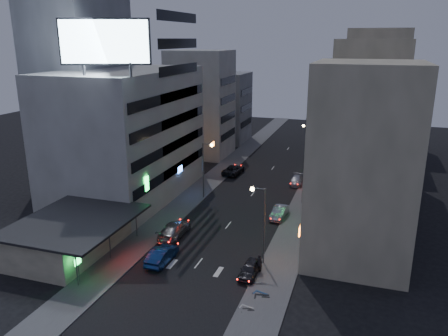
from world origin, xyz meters
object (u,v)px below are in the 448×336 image
at_px(scooter_black_a, 254,303).
at_px(scooter_black_b, 270,289).
at_px(scooter_silver_b, 261,277).
at_px(parked_car_left, 233,170).
at_px(road_car_blue, 162,255).
at_px(scooter_silver_a, 255,303).
at_px(road_car_silver, 174,230).
at_px(scooter_blue, 269,289).
at_px(parked_car_right_near, 250,269).
at_px(parked_car_right_far, 296,181).
at_px(person, 259,263).
at_px(parked_car_right_mid, 279,212).

xyz_separation_m(scooter_black_a, scooter_black_b, (0.81, 2.36, 0.09)).
height_order(scooter_black_a, scooter_silver_b, scooter_silver_b).
bearing_deg(parked_car_left, road_car_blue, 96.62).
bearing_deg(scooter_silver_a, road_car_silver, 61.21).
height_order(scooter_silver_a, scooter_blue, scooter_blue).
xyz_separation_m(parked_car_right_near, scooter_silver_a, (1.82, -5.16, -0.02)).
relative_size(parked_car_right_near, parked_car_right_far, 0.88).
bearing_deg(person, parked_car_right_mid, -97.91).
relative_size(parked_car_right_near, parked_car_left, 0.72).
height_order(road_car_silver, scooter_silver_b, road_car_silver).
height_order(parked_car_left, scooter_black_b, parked_car_left).
relative_size(parked_car_left, person, 2.99).
distance_m(road_car_silver, scooter_blue, 15.60).
relative_size(parked_car_right_near, scooter_black_b, 2.05).
distance_m(parked_car_right_near, scooter_black_b, 3.81).
bearing_deg(road_car_blue, parked_car_right_near, -178.15).
relative_size(parked_car_right_mid, road_car_silver, 0.76).
relative_size(parked_car_right_mid, scooter_black_a, 2.70).
bearing_deg(scooter_silver_a, scooter_black_a, 103.42).
distance_m(person, scooter_blue, 4.01).
bearing_deg(scooter_blue, scooter_silver_b, 47.98).
height_order(parked_car_right_mid, scooter_silver_a, parked_car_right_mid).
bearing_deg(person, road_car_silver, -34.82).
distance_m(road_car_silver, person, 12.33).
bearing_deg(scooter_silver_b, scooter_black_a, 167.75).
xyz_separation_m(person, scooter_silver_b, (0.65, -1.78, -0.42)).
bearing_deg(parked_car_right_near, scooter_blue, -47.57).
bearing_deg(parked_car_right_near, road_car_blue, -178.38).
xyz_separation_m(parked_car_left, scooter_blue, (13.68, -33.86, -0.09)).
distance_m(parked_car_right_mid, road_car_blue, 17.71).
xyz_separation_m(scooter_silver_a, scooter_blue, (0.66, 2.41, 0.02)).
distance_m(scooter_blue, scooter_silver_b, 2.12).
relative_size(road_car_blue, scooter_silver_b, 2.93).
relative_size(parked_car_right_far, scooter_silver_a, 2.58).
bearing_deg(parked_car_right_mid, parked_car_right_far, 94.51).
distance_m(parked_car_right_mid, scooter_silver_b, 16.00).
xyz_separation_m(parked_car_right_mid, scooter_black_a, (1.89, -20.14, -0.11)).
bearing_deg(parked_car_right_near, parked_car_left, 110.22).
relative_size(person, scooter_silver_b, 1.12).
distance_m(parked_car_right_mid, scooter_silver_a, 20.23).
distance_m(scooter_silver_a, scooter_silver_b, 4.23).
relative_size(scooter_black_b, scooter_silver_b, 1.17).
distance_m(road_car_silver, scooter_black_b, 15.72).
bearing_deg(scooter_black_a, parked_car_right_mid, -11.30).
distance_m(person, scooter_silver_b, 1.94).
bearing_deg(parked_car_right_mid, scooter_black_b, -77.10).
bearing_deg(road_car_silver, person, 154.37).
relative_size(road_car_blue, person, 2.61).
xyz_separation_m(parked_car_left, road_car_blue, (1.95, -31.30, 0.03)).
xyz_separation_m(road_car_blue, scooter_black_a, (11.02, -4.97, -0.18)).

